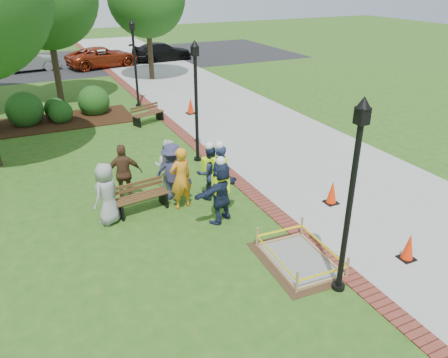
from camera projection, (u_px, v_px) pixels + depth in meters
name	position (u px, v px, depth m)	size (l,w,h in m)	color
ground	(227.00, 234.00, 11.47)	(100.00, 100.00, 0.00)	#285116
sidewalk	(229.00, 112.00, 21.58)	(6.00, 60.00, 0.02)	#9E9E99
brick_edging	(167.00, 120.00, 20.31)	(0.50, 60.00, 0.03)	maroon
mulch_bed	(54.00, 122.00, 20.08)	(7.00, 3.00, 0.05)	#381E0F
parking_lot	(73.00, 63.00, 33.49)	(36.00, 12.00, 0.01)	black
wet_concrete_pad	(300.00, 253.00, 10.31)	(1.81, 2.38, 0.55)	#47331E
bench_near	(142.00, 203.00, 12.50)	(1.61, 0.73, 0.84)	brown
bench_far	(148.00, 118.00, 19.86)	(1.59, 1.01, 0.82)	#503B1B
cone_front	(409.00, 247.00, 10.32)	(0.36, 0.36, 0.72)	black
cone_back	(332.00, 193.00, 12.86)	(0.38, 0.38, 0.75)	black
cone_far	(191.00, 106.00, 21.13)	(0.42, 0.42, 0.82)	black
toolbox	(220.00, 193.00, 13.41)	(0.41, 0.23, 0.21)	#980B0D
lamp_near	(352.00, 186.00, 8.45)	(0.28, 0.28, 4.26)	black
lamp_mid	(196.00, 93.00, 14.98)	(0.28, 0.28, 4.26)	black
lamp_far	(135.00, 57.00, 21.50)	(0.28, 0.28, 4.26)	black
shrub_b	(28.00, 125.00, 19.80)	(1.61, 1.61, 1.61)	#1E3F12
shrub_c	(62.00, 122.00, 20.14)	(1.08, 1.08, 1.08)	#1E3F12
shrub_d	(95.00, 114.00, 21.31)	(1.50, 1.50, 1.50)	#1E3F12
shrub_e	(57.00, 118.00, 20.72)	(1.03, 1.03, 1.03)	#1E3F12
casual_person_a	(107.00, 194.00, 11.68)	(0.66, 0.63, 1.74)	#949494
casual_person_b	(181.00, 179.00, 12.42)	(0.65, 0.48, 1.85)	orange
casual_person_c	(168.00, 167.00, 13.33)	(0.66, 0.62, 1.74)	silver
casual_person_d	(124.00, 173.00, 12.80)	(0.64, 0.48, 1.79)	brown
casual_person_e	(173.00, 172.00, 12.92)	(0.66, 0.65, 1.77)	#303355
hivis_worker_a	(221.00, 190.00, 11.73)	(0.66, 0.57, 1.91)	#171C3C
hivis_worker_b	(219.00, 172.00, 12.79)	(0.67, 0.62, 1.91)	#151938
hivis_worker_c	(210.00, 171.00, 12.96)	(0.55, 0.36, 1.81)	#18223F
parked_car_b	(30.00, 71.00, 30.56)	(4.59, 2.00, 1.50)	#97979B
parked_car_c	(104.00, 67.00, 32.00)	(4.77, 2.08, 1.56)	#992D13
parked_car_d	(162.00, 61.00, 34.29)	(4.60, 2.00, 1.50)	black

